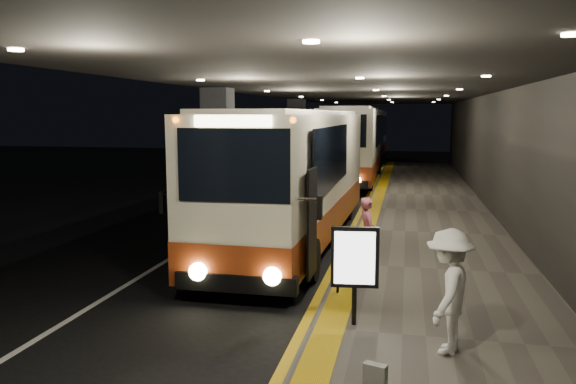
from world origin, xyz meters
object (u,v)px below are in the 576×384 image
(passenger_waiting_white, at_px, (449,291))
(bag_polka, at_px, (375,377))
(info_sign, at_px, (355,259))
(coach_main, at_px, (296,182))
(coach_third, at_px, (367,137))
(passenger_boarding, at_px, (367,231))
(stanchion_post, at_px, (338,265))
(coach_second, at_px, (354,147))

(passenger_waiting_white, distance_m, bag_polka, 1.88)
(info_sign, bearing_deg, bag_polka, -84.10)
(coach_main, relative_size, passenger_waiting_white, 6.35)
(coach_main, xyz_separation_m, coach_third, (-0.11, 29.68, 0.09))
(coach_main, height_order, passenger_boarding, coach_main)
(coach_main, xyz_separation_m, passenger_waiting_white, (3.70, -7.13, -0.67))
(bag_polka, bearing_deg, passenger_boarding, 95.10)
(coach_third, height_order, bag_polka, coach_third)
(coach_main, bearing_deg, passenger_boarding, -47.52)
(passenger_boarding, bearing_deg, bag_polka, 164.02)
(stanchion_post, bearing_deg, passenger_waiting_white, -51.41)
(passenger_waiting_white, height_order, bag_polka, passenger_waiting_white)
(coach_third, height_order, info_sign, coach_third)
(passenger_boarding, distance_m, bag_polka, 6.11)
(coach_main, bearing_deg, bag_polka, -71.01)
(coach_third, xyz_separation_m, stanchion_post, (1.90, -34.41, -1.11))
(coach_third, bearing_deg, bag_polka, -85.55)
(bag_polka, distance_m, info_sign, 2.45)
(passenger_boarding, height_order, stanchion_post, passenger_boarding)
(passenger_waiting_white, distance_m, stanchion_post, 3.09)
(passenger_boarding, relative_size, passenger_waiting_white, 0.86)
(coach_main, height_order, info_sign, coach_main)
(passenger_boarding, bearing_deg, stanchion_post, 148.63)
(info_sign, bearing_deg, stanchion_post, 100.02)
(coach_main, relative_size, coach_third, 0.96)
(coach_third, distance_m, passenger_waiting_white, 37.01)
(coach_main, distance_m, passenger_waiting_white, 8.06)
(info_sign, relative_size, stanchion_post, 1.45)
(stanchion_post, bearing_deg, info_sign, -73.75)
(coach_main, relative_size, coach_second, 0.94)
(passenger_boarding, height_order, info_sign, info_sign)
(passenger_waiting_white, xyz_separation_m, stanchion_post, (-1.91, 2.40, -0.35))
(coach_second, relative_size, passenger_boarding, 7.81)
(coach_third, bearing_deg, passenger_boarding, -85.70)
(coach_second, distance_m, coach_third, 14.32)
(passenger_boarding, relative_size, stanchion_post, 1.39)
(info_sign, height_order, stanchion_post, info_sign)
(passenger_boarding, height_order, passenger_waiting_white, passenger_waiting_white)
(coach_second, distance_m, passenger_boarding, 18.01)
(coach_main, distance_m, bag_polka, 9.09)
(coach_third, xyz_separation_m, info_sign, (2.37, -36.02, -0.56))
(coach_second, relative_size, coach_third, 1.02)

